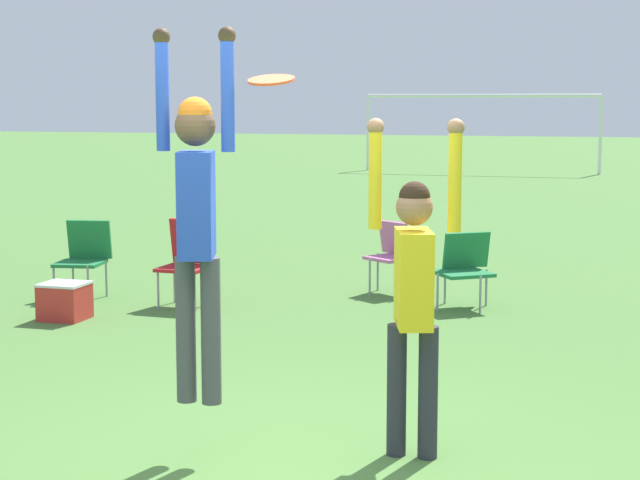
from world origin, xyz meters
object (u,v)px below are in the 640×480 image
at_px(camping_chair_1, 188,256).
at_px(camping_chair_0, 392,251).
at_px(person_defending, 414,281).
at_px(frisbee, 271,80).
at_px(cooler_box, 65,301).
at_px(camping_chair_4, 464,265).
at_px(camping_chair_5, 84,253).
at_px(person_jumping, 196,206).

bearing_deg(camping_chair_1, camping_chair_0, -142.55).
height_order(person_defending, frisbee, frisbee).
xyz_separation_m(camping_chair_1, cooler_box, (-0.88, -1.03, -0.34)).
height_order(frisbee, cooler_box, frisbee).
xyz_separation_m(frisbee, camping_chair_1, (-2.47, 4.39, -1.76)).
bearing_deg(camping_chair_1, camping_chair_4, -162.81).
bearing_deg(camping_chair_1, person_defending, 130.83).
distance_m(camping_chair_1, cooler_box, 1.40).
distance_m(camping_chair_4, camping_chair_5, 4.15).
relative_size(person_jumping, person_defending, 1.09).
relative_size(person_jumping, cooler_box, 5.16).
xyz_separation_m(person_jumping, camping_chair_1, (-2.03, 4.49, -1.02)).
bearing_deg(camping_chair_0, person_defending, 138.80).
bearing_deg(frisbee, person_defending, 20.31).
distance_m(frisbee, camping_chair_5, 6.13).
relative_size(camping_chair_1, camping_chair_4, 1.14).
distance_m(person_defending, camping_chair_4, 4.91).
relative_size(frisbee, cooler_box, 0.63).
height_order(frisbee, camping_chair_0, frisbee).
height_order(camping_chair_4, camping_chair_5, camping_chair_5).
bearing_deg(camping_chair_4, camping_chair_0, -69.47).
bearing_deg(camping_chair_5, frisbee, 119.81).
relative_size(camping_chair_1, camping_chair_5, 1.08).
bearing_deg(person_jumping, camping_chair_4, -26.06).
distance_m(person_jumping, cooler_box, 4.72).
xyz_separation_m(camping_chair_1, camping_chair_4, (2.82, 0.75, -0.07)).
distance_m(camping_chair_4, cooler_box, 4.11).
xyz_separation_m(person_jumping, frisbee, (0.44, 0.10, 0.74)).
relative_size(person_defending, cooler_box, 4.75).
height_order(frisbee, camping_chair_1, frisbee).
distance_m(frisbee, camping_chair_4, 5.47).
bearing_deg(cooler_box, camping_chair_4, 25.70).
bearing_deg(camping_chair_5, camping_chair_0, -168.88).
bearing_deg(camping_chair_0, camping_chair_5, 55.96).
relative_size(camping_chair_4, camping_chair_5, 0.94).
distance_m(camping_chair_0, cooler_box, 3.68).
xyz_separation_m(person_jumping, person_defending, (1.23, 0.39, -0.46)).
distance_m(frisbee, camping_chair_0, 6.03).
bearing_deg(person_defending, camping_chair_0, 176.48).
bearing_deg(camping_chair_0, person_jumping, 126.01).
relative_size(camping_chair_0, camping_chair_5, 0.94).
relative_size(camping_chair_0, camping_chair_1, 0.88).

